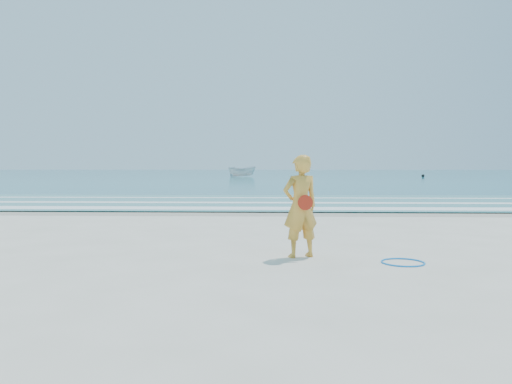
{
  "coord_description": "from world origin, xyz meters",
  "views": [
    {
      "loc": [
        0.81,
        -8.46,
        1.65
      ],
      "look_at": [
        0.33,
        4.0,
        1.0
      ],
      "focal_mm": 35.0,
      "sensor_mm": 36.0,
      "label": 1
    }
  ],
  "objects": [
    {
      "name": "wet_sand",
      "position": [
        0.0,
        9.0,
        0.0
      ],
      "size": [
        400.0,
        2.4,
        0.0
      ],
      "primitive_type": "cube",
      "color": "#B2A893",
      "rests_on": "ground"
    },
    {
      "name": "foam_near",
      "position": [
        0.0,
        10.3,
        0.05
      ],
      "size": [
        400.0,
        1.4,
        0.01
      ],
      "primitive_type": "cube",
      "color": "white",
      "rests_on": "shallow"
    },
    {
      "name": "woman",
      "position": [
        1.27,
        0.54,
        0.93
      ],
      "size": [
        0.8,
        0.68,
        1.85
      ],
      "color": "gold",
      "rests_on": "ground"
    },
    {
      "name": "hoop",
      "position": [
        2.99,
        0.04,
        0.01
      ],
      "size": [
        0.88,
        0.88,
        0.03
      ],
      "primitive_type": "torus",
      "rotation": [
        0.0,
        0.0,
        -0.23
      ],
      "color": "#0C7DDE",
      "rests_on": "ground"
    },
    {
      "name": "ground",
      "position": [
        0.0,
        0.0,
        0.0
      ],
      "size": [
        400.0,
        400.0,
        0.0
      ],
      "primitive_type": "plane",
      "color": "silver",
      "rests_on": "ground"
    },
    {
      "name": "boat",
      "position": [
        -4.09,
        65.75,
        0.82
      ],
      "size": [
        4.24,
        2.09,
        1.57
      ],
      "primitive_type": "imported",
      "rotation": [
        0.0,
        0.0,
        1.71
      ],
      "color": "silver",
      "rests_on": "ocean"
    },
    {
      "name": "foam_mid",
      "position": [
        0.0,
        13.2,
        0.05
      ],
      "size": [
        400.0,
        0.9,
        0.01
      ],
      "primitive_type": "cube",
      "color": "white",
      "rests_on": "shallow"
    },
    {
      "name": "shallow",
      "position": [
        0.0,
        14.0,
        0.04
      ],
      "size": [
        400.0,
        10.0,
        0.01
      ],
      "primitive_type": "cube",
      "color": "#59B7AD",
      "rests_on": "ocean"
    },
    {
      "name": "buoy",
      "position": [
        21.84,
        63.19,
        0.26
      ],
      "size": [
        0.43,
        0.43,
        0.43
      ],
      "primitive_type": "sphere",
      "color": "black",
      "rests_on": "ocean"
    },
    {
      "name": "foam_far",
      "position": [
        0.0,
        16.5,
        0.05
      ],
      "size": [
        400.0,
        0.6,
        0.01
      ],
      "primitive_type": "cube",
      "color": "white",
      "rests_on": "shallow"
    },
    {
      "name": "ocean",
      "position": [
        0.0,
        105.0,
        0.02
      ],
      "size": [
        400.0,
        190.0,
        0.04
      ],
      "primitive_type": "cube",
      "color": "#19727F",
      "rests_on": "ground"
    }
  ]
}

